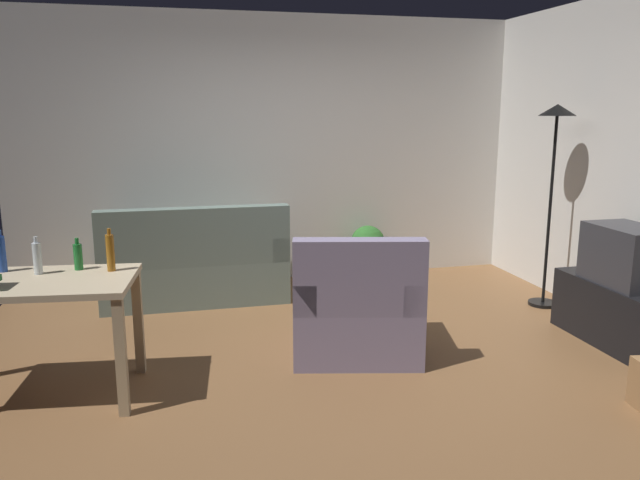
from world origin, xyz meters
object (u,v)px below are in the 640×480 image
object	(u,v)px
bottle_clear	(37,258)
tv_stand	(621,314)
couch	(195,268)
armchair	(356,312)
torchiere_lamp	(554,150)
tv	(627,255)
bottle_green	(78,256)
desk	(33,297)
potted_plant	(368,248)
bottle_blue	(1,253)
bottle_amber	(110,252)

from	to	relation	value
bottle_clear	tv_stand	bearing A→B (deg)	-3.09
couch	tv_stand	distance (m)	3.65
armchair	torchiere_lamp	bearing A→B (deg)	-147.61
tv	torchiere_lamp	size ratio (longest dim) A/B	0.33
bottle_green	tv	bearing A→B (deg)	-4.11
armchair	bottle_green	world-z (taller)	bottle_green
bottle_clear	bottle_green	size ratio (longest dim) A/B	1.15
desk	potted_plant	distance (m)	3.58
desk	couch	bearing A→B (deg)	67.32
potted_plant	bottle_blue	world-z (taller)	bottle_blue
tv	bottle_green	xyz separation A→B (m)	(-3.89, 0.28, 0.15)
armchair	tv	bearing A→B (deg)	-175.31
couch	bottle_blue	xyz separation A→B (m)	(-1.25, -1.60, 0.57)
couch	tv_stand	world-z (taller)	couch
tv	potted_plant	bearing A→B (deg)	29.94
bottle_blue	potted_plant	bearing A→B (deg)	32.06
potted_plant	armchair	bearing A→B (deg)	-110.26
tv_stand	bottle_clear	bearing A→B (deg)	86.91
torchiere_lamp	bottle_green	bearing A→B (deg)	-169.46
desk	bottle_clear	bearing A→B (deg)	87.92
couch	bottle_blue	world-z (taller)	bottle_blue
couch	desk	distance (m)	2.15
armchair	bottle_blue	bearing A→B (deg)	12.21
tv_stand	bottle_blue	xyz separation A→B (m)	(-4.34, 0.34, 0.64)
torchiere_lamp	bottle_clear	xyz separation A→B (m)	(-4.11, -0.78, -0.55)
tv_stand	bottle_blue	world-z (taller)	bottle_blue
desk	bottle_amber	bearing A→B (deg)	20.03
tv_stand	bottle_clear	size ratio (longest dim) A/B	4.61
bottle_amber	potted_plant	bearing A→B (deg)	40.70
bottle_blue	armchair	bearing A→B (deg)	-0.94
tv_stand	bottle_green	xyz separation A→B (m)	(-3.88, 0.28, 0.61)
potted_plant	bottle_green	distance (m)	3.30
bottle_clear	tv	bearing A→B (deg)	-3.09
tv_stand	bottle_amber	distance (m)	3.74
tv	armchair	size ratio (longest dim) A/B	0.56
couch	tv	xyz separation A→B (m)	(3.10, -1.94, 0.39)
torchiere_lamp	bottle_amber	xyz separation A→B (m)	(-3.68, -0.80, -0.53)
couch	bottle_blue	bearing A→B (deg)	51.99
couch	potted_plant	bearing A→B (deg)	-170.17
tv_stand	potted_plant	distance (m)	2.60
desk	bottle_green	bearing A→B (deg)	43.82
torchiere_lamp	bottle_green	world-z (taller)	torchiere_lamp
bottle_green	bottle_amber	bearing A→B (deg)	-21.72
couch	armchair	world-z (taller)	same
torchiere_lamp	bottle_amber	size ratio (longest dim) A/B	6.57
tv	bottle_amber	world-z (taller)	bottle_amber
tv_stand	bottle_clear	world-z (taller)	bottle_clear
couch	desk	world-z (taller)	couch
couch	bottle_clear	xyz separation A→B (m)	(-1.02, -1.71, 0.56)
potted_plant	bottle_amber	bearing A→B (deg)	-139.30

